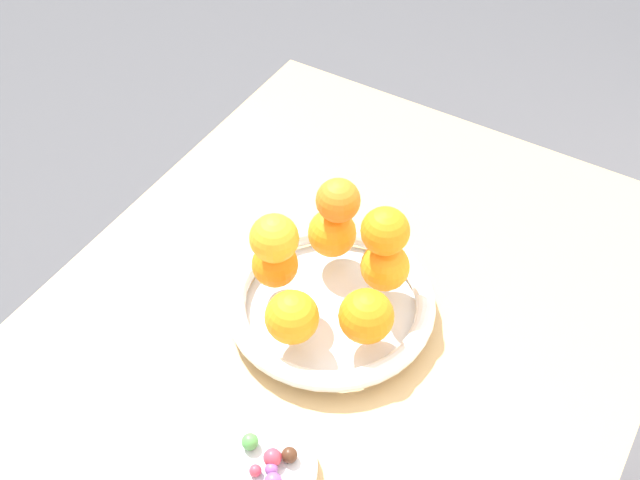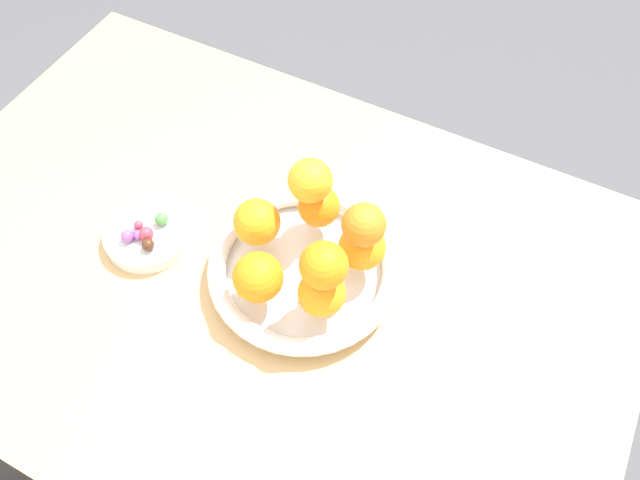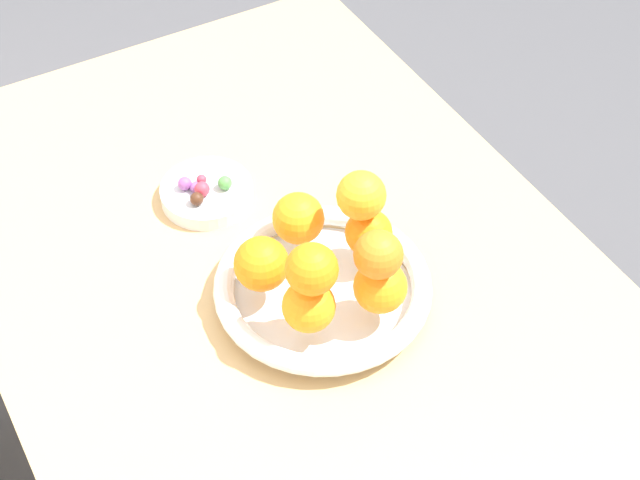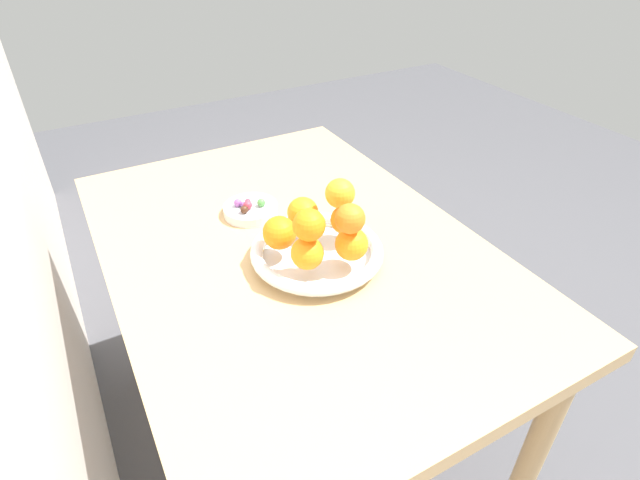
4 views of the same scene
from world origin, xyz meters
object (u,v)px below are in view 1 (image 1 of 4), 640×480
(candy_dish, at_px, (260,470))
(candy_ball_1, at_px, (273,458))
(orange_0, at_px, (332,233))
(orange_2, at_px, (294,315))
(fruit_bowl, at_px, (331,304))
(orange_3, at_px, (366,316))
(candy_ball_3, at_px, (255,471))
(dining_table, at_px, (312,400))
(candy_ball_4, at_px, (289,455))
(orange_5, at_px, (274,238))
(orange_1, at_px, (275,264))
(orange_6, at_px, (338,200))
(orange_7, at_px, (385,231))
(candy_ball_0, at_px, (250,442))
(candy_ball_2, at_px, (271,469))
(orange_4, at_px, (385,267))

(candy_dish, bearing_deg, candy_ball_1, 137.24)
(orange_0, xyz_separation_m, orange_2, (0.14, 0.03, 0.00))
(fruit_bowl, height_order, orange_3, orange_3)
(candy_ball_1, distance_m, candy_ball_3, 0.02)
(dining_table, bearing_deg, fruit_bowl, -167.14)
(fruit_bowl, distance_m, candy_ball_1, 0.24)
(orange_0, height_order, candy_ball_4, orange_0)
(fruit_bowl, distance_m, orange_5, 0.13)
(orange_1, height_order, orange_5, orange_5)
(orange_6, bearing_deg, candy_dish, 14.64)
(orange_7, distance_m, candy_ball_0, 0.30)
(orange_2, height_order, candy_ball_0, orange_2)
(orange_3, height_order, candy_ball_2, orange_3)
(dining_table, distance_m, candy_ball_0, 0.19)
(candy_dish, relative_size, candy_ball_1, 6.11)
(candy_ball_2, height_order, candy_ball_3, same)
(orange_6, bearing_deg, dining_table, 18.40)
(orange_0, height_order, orange_2, orange_2)
(orange_1, xyz_separation_m, candy_ball_3, (0.23, 0.13, -0.04))
(candy_dish, bearing_deg, orange_1, -151.10)
(orange_1, distance_m, candy_ball_1, 0.25)
(fruit_bowl, relative_size, orange_0, 4.19)
(dining_table, relative_size, candy_dish, 8.56)
(dining_table, relative_size, candy_ball_3, 78.13)
(orange_2, xyz_separation_m, orange_3, (-0.04, 0.08, 0.00))
(orange_3, xyz_separation_m, candy_ball_1, (0.20, -0.01, -0.04))
(orange_0, distance_m, orange_7, 0.11)
(dining_table, xyz_separation_m, candy_ball_4, (0.14, 0.06, 0.12))
(orange_3, bearing_deg, dining_table, -46.84)
(candy_dish, distance_m, orange_3, 0.22)
(candy_dish, bearing_deg, candy_ball_3, 8.79)
(candy_dish, bearing_deg, orange_4, -179.98)
(orange_1, bearing_deg, orange_4, 118.79)
(candy_ball_1, bearing_deg, candy_ball_3, -22.28)
(orange_2, relative_size, orange_7, 1.09)
(candy_ball_0, bearing_deg, candy_ball_2, 69.10)
(orange_0, xyz_separation_m, candy_ball_2, (0.31, 0.10, -0.04))
(dining_table, bearing_deg, orange_7, 168.36)
(candy_ball_2, bearing_deg, orange_2, -155.88)
(orange_2, bearing_deg, dining_table, 81.29)
(dining_table, height_order, candy_ball_0, candy_ball_0)
(orange_2, bearing_deg, orange_4, 155.52)
(orange_5, height_order, orange_7, orange_7)
(orange_3, bearing_deg, orange_5, -93.11)
(fruit_bowl, height_order, orange_6, orange_6)
(candy_ball_2, bearing_deg, orange_3, 179.31)
(fruit_bowl, height_order, orange_5, orange_5)
(orange_7, relative_size, candy_ball_3, 4.36)
(candy_ball_3, height_order, candy_ball_4, candy_ball_4)
(dining_table, distance_m, orange_6, 0.27)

